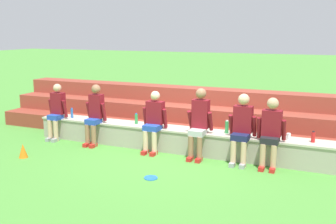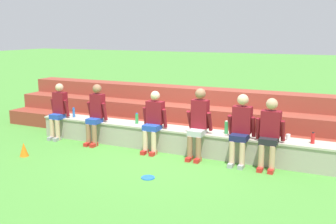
{
  "view_description": "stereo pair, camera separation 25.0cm",
  "coord_description": "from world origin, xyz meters",
  "px_view_note": "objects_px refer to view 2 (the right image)",
  "views": [
    {
      "loc": [
        3.03,
        -7.53,
        2.6
      ],
      "look_at": [
        -0.33,
        0.26,
        0.86
      ],
      "focal_mm": 42.16,
      "sensor_mm": 36.0,
      "label": 1
    },
    {
      "loc": [
        3.26,
        -7.42,
        2.6
      ],
      "look_at": [
        -0.33,
        0.26,
        0.86
      ],
      "focal_mm": 42.16,
      "sensor_mm": 36.0,
      "label": 2
    }
  ],
  "objects_px": {
    "person_rightmost_edge": "(270,131)",
    "person_center": "(154,120)",
    "water_bottle_mid_right": "(74,113)",
    "frisbee": "(148,178)",
    "water_bottle_near_left": "(137,119)",
    "plastic_cup_right_end": "(288,137)",
    "person_far_left": "(59,110)",
    "person_right_of_center": "(198,121)",
    "water_bottle_near_right": "(226,127)",
    "person_left_of_center": "(96,113)",
    "person_far_right": "(241,127)",
    "sports_cone": "(24,150)",
    "water_bottle_mid_left": "(313,138)"
  },
  "relations": [
    {
      "from": "water_bottle_mid_right",
      "to": "plastic_cup_right_end",
      "type": "relative_size",
      "value": 1.98
    },
    {
      "from": "person_right_of_center",
      "to": "frisbee",
      "type": "relative_size",
      "value": 5.91
    },
    {
      "from": "water_bottle_near_left",
      "to": "frisbee",
      "type": "distance_m",
      "value": 2.22
    },
    {
      "from": "plastic_cup_right_end",
      "to": "sports_cone",
      "type": "xyz_separation_m",
      "value": [
        -5.14,
        -1.74,
        -0.43
      ]
    },
    {
      "from": "water_bottle_mid_right",
      "to": "plastic_cup_right_end",
      "type": "bearing_deg",
      "value": 0.72
    },
    {
      "from": "person_far_left",
      "to": "water_bottle_mid_right",
      "type": "height_order",
      "value": "person_far_left"
    },
    {
      "from": "person_rightmost_edge",
      "to": "water_bottle_mid_left",
      "type": "bearing_deg",
      "value": 21.05
    },
    {
      "from": "person_far_left",
      "to": "frisbee",
      "type": "relative_size",
      "value": 5.52
    },
    {
      "from": "person_far_right",
      "to": "sports_cone",
      "type": "bearing_deg",
      "value": -161.08
    },
    {
      "from": "water_bottle_near_left",
      "to": "water_bottle_mid_right",
      "type": "relative_size",
      "value": 1.0
    },
    {
      "from": "person_far_left",
      "to": "person_left_of_center",
      "type": "distance_m",
      "value": 1.11
    },
    {
      "from": "person_center",
      "to": "plastic_cup_right_end",
      "type": "xyz_separation_m",
      "value": [
        2.8,
        0.28,
        -0.14
      ]
    },
    {
      "from": "person_rightmost_edge",
      "to": "frisbee",
      "type": "distance_m",
      "value": 2.46
    },
    {
      "from": "water_bottle_near_right",
      "to": "frisbee",
      "type": "relative_size",
      "value": 1.12
    },
    {
      "from": "person_far_right",
      "to": "frisbee",
      "type": "distance_m",
      "value": 2.1
    },
    {
      "from": "water_bottle_near_left",
      "to": "plastic_cup_right_end",
      "type": "relative_size",
      "value": 1.99
    },
    {
      "from": "person_right_of_center",
      "to": "water_bottle_mid_right",
      "type": "height_order",
      "value": "person_right_of_center"
    },
    {
      "from": "person_left_of_center",
      "to": "water_bottle_near_right",
      "type": "relative_size",
      "value": 5.1
    },
    {
      "from": "water_bottle_near_right",
      "to": "water_bottle_near_left",
      "type": "relative_size",
      "value": 1.11
    },
    {
      "from": "person_rightmost_edge",
      "to": "sports_cone",
      "type": "relative_size",
      "value": 4.66
    },
    {
      "from": "water_bottle_near_right",
      "to": "frisbee",
      "type": "distance_m",
      "value": 2.08
    },
    {
      "from": "person_rightmost_edge",
      "to": "person_far_left",
      "type": "bearing_deg",
      "value": 179.6
    },
    {
      "from": "person_far_left",
      "to": "sports_cone",
      "type": "xyz_separation_m",
      "value": [
        0.27,
        -1.46,
        -0.57
      ]
    },
    {
      "from": "plastic_cup_right_end",
      "to": "frisbee",
      "type": "height_order",
      "value": "plastic_cup_right_end"
    },
    {
      "from": "water_bottle_mid_left",
      "to": "person_center",
      "type": "bearing_deg",
      "value": -175.47
    },
    {
      "from": "person_far_left",
      "to": "sports_cone",
      "type": "relative_size",
      "value": 4.63
    },
    {
      "from": "person_rightmost_edge",
      "to": "frisbee",
      "type": "bearing_deg",
      "value": -142.17
    },
    {
      "from": "person_left_of_center",
      "to": "person_far_right",
      "type": "relative_size",
      "value": 1.0
    },
    {
      "from": "person_left_of_center",
      "to": "water_bottle_mid_left",
      "type": "xyz_separation_m",
      "value": [
        4.76,
        0.27,
        -0.12
      ]
    },
    {
      "from": "water_bottle_mid_right",
      "to": "frisbee",
      "type": "bearing_deg",
      "value": -29.78
    },
    {
      "from": "sports_cone",
      "to": "water_bottle_near_right",
      "type": "bearing_deg",
      "value": 24.09
    },
    {
      "from": "sports_cone",
      "to": "plastic_cup_right_end",
      "type": "bearing_deg",
      "value": 18.75
    },
    {
      "from": "person_far_left",
      "to": "water_bottle_mid_left",
      "type": "height_order",
      "value": "person_far_left"
    },
    {
      "from": "person_right_of_center",
      "to": "frisbee",
      "type": "height_order",
      "value": "person_right_of_center"
    },
    {
      "from": "person_far_right",
      "to": "person_rightmost_edge",
      "type": "distance_m",
      "value": 0.57
    },
    {
      "from": "water_bottle_mid_right",
      "to": "plastic_cup_right_end",
      "type": "distance_m",
      "value": 5.12
    },
    {
      "from": "person_left_of_center",
      "to": "water_bottle_near_right",
      "type": "xyz_separation_m",
      "value": [
        3.06,
        0.29,
        -0.1
      ]
    },
    {
      "from": "person_far_left",
      "to": "frisbee",
      "type": "bearing_deg",
      "value": -24.47
    },
    {
      "from": "person_far_left",
      "to": "person_rightmost_edge",
      "type": "height_order",
      "value": "person_rightmost_edge"
    },
    {
      "from": "person_center",
      "to": "sports_cone",
      "type": "relative_size",
      "value": 4.56
    },
    {
      "from": "person_left_of_center",
      "to": "person_right_of_center",
      "type": "height_order",
      "value": "person_right_of_center"
    },
    {
      "from": "water_bottle_mid_right",
      "to": "frisbee",
      "type": "relative_size",
      "value": 1.0
    },
    {
      "from": "frisbee",
      "to": "sports_cone",
      "type": "distance_m",
      "value": 2.98
    },
    {
      "from": "person_rightmost_edge",
      "to": "person_center",
      "type": "bearing_deg",
      "value": 179.24
    },
    {
      "from": "person_far_left",
      "to": "person_center",
      "type": "distance_m",
      "value": 2.61
    },
    {
      "from": "person_right_of_center",
      "to": "water_bottle_near_right",
      "type": "relative_size",
      "value": 5.3
    },
    {
      "from": "person_far_right",
      "to": "water_bottle_near_left",
      "type": "distance_m",
      "value": 2.52
    },
    {
      "from": "person_far_left",
      "to": "person_center",
      "type": "bearing_deg",
      "value": -0.06
    },
    {
      "from": "person_left_of_center",
      "to": "person_far_right",
      "type": "distance_m",
      "value": 3.43
    },
    {
      "from": "person_far_left",
      "to": "person_far_right",
      "type": "bearing_deg",
      "value": 0.02
    }
  ]
}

